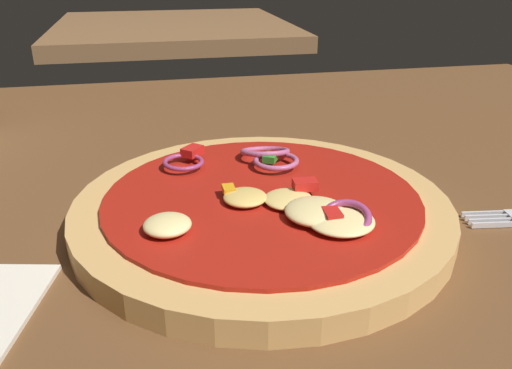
{
  "coord_description": "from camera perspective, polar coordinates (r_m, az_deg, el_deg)",
  "views": [
    {
      "loc": [
        -0.05,
        -0.33,
        0.22
      ],
      "look_at": [
        0.02,
        0.01,
        0.06
      ],
      "focal_mm": 36.25,
      "sensor_mm": 36.0,
      "label": 1
    }
  ],
  "objects": [
    {
      "name": "dining_table",
      "position": [
        0.39,
        -3.02,
        -6.31
      ],
      "size": [
        1.13,
        0.92,
        0.04
      ],
      "color": "brown",
      "rests_on": "ground"
    },
    {
      "name": "pizza",
      "position": [
        0.37,
        0.74,
        -2.58
      ],
      "size": [
        0.27,
        0.27,
        0.03
      ],
      "color": "tan",
      "rests_on": "dining_table"
    },
    {
      "name": "background_table",
      "position": [
        1.49,
        -9.14,
        16.51
      ],
      "size": [
        0.62,
        0.64,
        0.04
      ],
      "color": "brown",
      "rests_on": "ground"
    }
  ]
}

